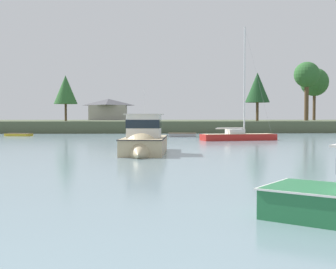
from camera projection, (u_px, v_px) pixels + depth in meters
name	position (u px, v px, depth m)	size (l,w,h in m)	color
far_shore_bank	(123.00, 125.00, 100.50)	(189.45, 51.63, 2.03)	#4C563D
cruiser_sand	(144.00, 145.00, 33.09)	(3.89, 10.02, 5.95)	tan
dinghy_yellow	(19.00, 135.00, 64.84)	(4.24, 2.87, 0.55)	gold
sailboat_red	(238.00, 138.00, 52.77)	(9.29, 4.12, 13.90)	#B2231E
dinghy_grey	(182.00, 136.00, 62.03)	(4.11, 2.32, 0.75)	gray
shore_tree_inland_a	(307.00, 76.00, 92.42)	(5.29, 5.29, 12.22)	brown
shore_tree_center	(314.00, 82.00, 102.15)	(6.46, 6.46, 12.04)	brown
shore_tree_left	(257.00, 88.00, 83.35)	(4.57, 4.57, 9.09)	brown
shore_tree_center_right	(66.00, 90.00, 81.56)	(4.29, 4.29, 8.40)	brown
cottage_behind_trees	(109.00, 109.00, 110.09)	(9.44, 10.66, 5.26)	#9E998E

